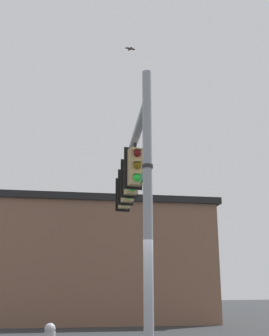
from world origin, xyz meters
name	(u,v)px	position (x,y,z in m)	size (l,w,h in m)	color
signal_pole	(148,207)	(0.00, 0.00, 3.20)	(0.21, 0.21, 6.40)	gray
mast_arm	(131,150)	(-0.85, -3.41, 5.59)	(0.22, 0.22, 7.03)	gray
traffic_light_nearest_pole	(135,167)	(-0.60, -2.39, 4.78)	(0.54, 0.49, 1.31)	black
traffic_light_mid_inner	(131,177)	(-0.89, -3.57, 4.78)	(0.54, 0.49, 1.31)	black
traffic_light_mid_outer	(127,186)	(-1.19, -4.75, 4.78)	(0.54, 0.49, 1.31)	black
traffic_light_arm_end	(124,194)	(-1.48, -5.93, 4.78)	(0.54, 0.49, 1.31)	black
street_name_sign	(145,171)	(-0.10, -0.40, 4.10)	(0.44, 1.32, 0.22)	#147238
bird_flying	(130,49)	(-1.05, -4.12, 9.54)	(0.38, 0.26, 0.09)	#4C4742
storefront_building	(97,262)	(-2.24, -12.22, 2.74)	(11.52, 8.73, 5.45)	brown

